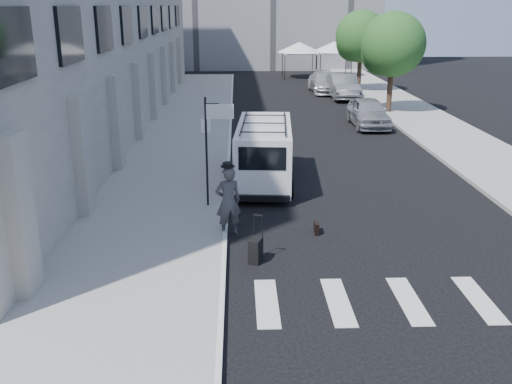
{
  "coord_description": "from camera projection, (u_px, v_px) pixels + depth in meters",
  "views": [
    {
      "loc": [
        -1.61,
        -14.29,
        6.32
      ],
      "look_at": [
        -1.11,
        0.98,
        1.3
      ],
      "focal_mm": 40.0,
      "sensor_mm": 36.0,
      "label": 1
    }
  ],
  "objects": [
    {
      "name": "ground",
      "position": [
        298.0,
        248.0,
        15.6
      ],
      "size": [
        120.0,
        120.0,
        0.0
      ],
      "primitive_type": "plane",
      "color": "black",
      "rests_on": "ground"
    },
    {
      "name": "parked_car_c",
      "position": [
        324.0,
        82.0,
        43.11
      ],
      "size": [
        2.27,
        5.24,
        1.5
      ],
      "primitive_type": "imported",
      "rotation": [
        0.0,
        0.0,
        0.03
      ],
      "color": "#A5A8AD",
      "rests_on": "ground"
    },
    {
      "name": "briefcase",
      "position": [
        316.0,
        228.0,
        16.55
      ],
      "size": [
        0.13,
        0.44,
        0.34
      ],
      "primitive_type": "cube",
      "rotation": [
        0.0,
        0.0,
        -0.03
      ],
      "color": "black",
      "rests_on": "ground"
    },
    {
      "name": "suitcase",
      "position": [
        256.0,
        250.0,
        14.65
      ],
      "size": [
        0.41,
        0.51,
        1.23
      ],
      "rotation": [
        0.0,
        0.0,
        -0.35
      ],
      "color": "black",
      "rests_on": "ground"
    },
    {
      "name": "sidewalk_left",
      "position": [
        189.0,
        127.0,
        30.63
      ],
      "size": [
        4.5,
        48.0,
        0.15
      ],
      "primitive_type": "cube",
      "color": "gray",
      "rests_on": "ground"
    },
    {
      "name": "businessman",
      "position": [
        228.0,
        201.0,
        16.18
      ],
      "size": [
        0.86,
        0.69,
        2.04
      ],
      "primitive_type": "imported",
      "rotation": [
        0.0,
        0.0,
        3.45
      ],
      "color": "#3F3F42",
      "rests_on": "ground"
    },
    {
      "name": "parked_car_a",
      "position": [
        368.0,
        112.0,
        30.96
      ],
      "size": [
        1.88,
        4.58,
        1.55
      ],
      "primitive_type": "imported",
      "rotation": [
        0.0,
        0.0,
        -0.01
      ],
      "color": "#929399",
      "rests_on": "ground"
    },
    {
      "name": "tent_right",
      "position": [
        334.0,
        47.0,
        51.53
      ],
      "size": [
        4.0,
        4.0,
        3.2
      ],
      "color": "black",
      "rests_on": "ground"
    },
    {
      "name": "cargo_van",
      "position": [
        264.0,
        152.0,
        21.09
      ],
      "size": [
        2.39,
        5.98,
        2.22
      ],
      "rotation": [
        0.0,
        0.0,
        -0.07
      ],
      "color": "white",
      "rests_on": "ground"
    },
    {
      "name": "tent_left",
      "position": [
        299.0,
        48.0,
        50.96
      ],
      "size": [
        4.0,
        4.0,
        3.2
      ],
      "color": "black",
      "rests_on": "ground"
    },
    {
      "name": "parked_car_b",
      "position": [
        343.0,
        86.0,
        40.35
      ],
      "size": [
        1.84,
        5.13,
        1.68
      ],
      "primitive_type": "imported",
      "rotation": [
        0.0,
        0.0,
        0.01
      ],
      "color": "#54575B",
      "rests_on": "ground"
    },
    {
      "name": "tree_far",
      "position": [
        359.0,
        38.0,
        42.27
      ],
      "size": [
        3.8,
        3.83,
        6.03
      ],
      "color": "black",
      "rests_on": "ground"
    },
    {
      "name": "tree_near",
      "position": [
        391.0,
        47.0,
        33.72
      ],
      "size": [
        3.8,
        3.83,
        6.03
      ],
      "color": "black",
      "rests_on": "ground"
    },
    {
      "name": "sign_pole",
      "position": [
        213.0,
        129.0,
        17.73
      ],
      "size": [
        1.03,
        0.07,
        3.5
      ],
      "color": "black",
      "rests_on": "sidewalk_left"
    },
    {
      "name": "building_left",
      "position": [
        52.0,
        11.0,
        30.45
      ],
      "size": [
        10.0,
        44.0,
        12.0
      ],
      "primitive_type": "cube",
      "color": "gray",
      "rests_on": "ground"
    },
    {
      "name": "sidewalk_right",
      "position": [
        411.0,
        112.0,
        34.84
      ],
      "size": [
        4.0,
        56.0,
        0.15
      ],
      "primitive_type": "cube",
      "color": "gray",
      "rests_on": "ground"
    }
  ]
}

